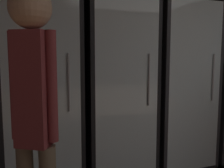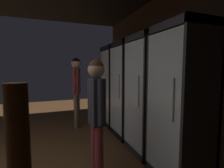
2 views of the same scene
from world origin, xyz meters
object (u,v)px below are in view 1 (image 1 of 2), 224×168
(cooler_left, at_px, (115,89))
(shopper_far, at_px, (33,94))
(cooler_far_left, at_px, (41,92))
(cooler_center, at_px, (177,86))

(cooler_left, relative_size, shopper_far, 1.18)
(cooler_far_left, height_order, shopper_far, cooler_far_left)
(cooler_left, height_order, cooler_center, same)
(shopper_far, bearing_deg, cooler_left, 49.75)
(shopper_far, bearing_deg, cooler_center, 32.04)
(cooler_left, relative_size, cooler_center, 1.00)
(cooler_far_left, xyz_separation_m, shopper_far, (-0.10, -1.03, 0.14))
(cooler_center, bearing_deg, cooler_left, -179.83)
(cooler_far_left, bearing_deg, cooler_left, -0.24)
(cooler_center, bearing_deg, shopper_far, -147.96)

